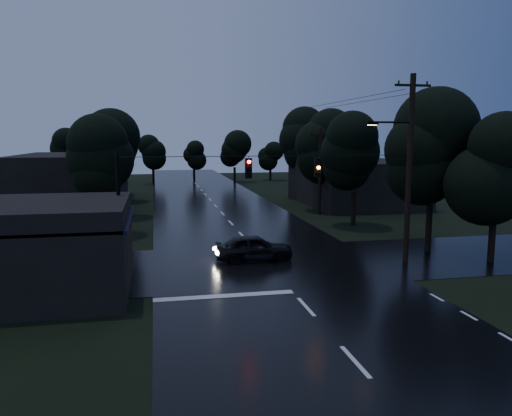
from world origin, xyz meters
name	(u,v)px	position (x,y,z in m)	size (l,w,h in m)	color
ground	(355,362)	(0.00, 0.00, 0.00)	(160.00, 160.00, 0.00)	black
main_road	(222,214)	(0.00, 30.00, 0.00)	(12.00, 120.00, 0.02)	black
cross_street	(267,264)	(0.00, 12.00, 0.00)	(60.00, 9.00, 0.02)	black
building_far_right	(354,182)	(14.00, 34.00, 2.20)	(10.00, 14.00, 4.40)	black
building_far_left	(73,179)	(-14.00, 40.00, 2.50)	(10.00, 16.00, 5.00)	black
utility_pole_main	(408,165)	(7.41, 11.00, 5.26)	(3.50, 0.30, 10.00)	black
utility_pole_far	(320,170)	(8.30, 28.00, 3.88)	(2.00, 0.30, 7.50)	black
anchor_pole_left	(119,216)	(-7.50, 11.00, 3.00)	(0.18, 0.18, 6.00)	black
span_signals	(283,167)	(0.56, 10.99, 5.24)	(15.00, 0.37, 1.12)	black
tree_corner_near	(432,150)	(10.00, 13.00, 5.99)	(4.48, 4.48, 9.44)	black
tree_corner_far	(497,166)	(12.00, 10.00, 5.24)	(3.92, 3.92, 8.26)	black
tree_left_a	(106,159)	(-9.00, 22.00, 5.24)	(3.92, 3.92, 8.26)	black
tree_left_b	(107,151)	(-9.60, 30.00, 5.62)	(4.20, 4.20, 8.85)	black
tree_left_c	(110,144)	(-10.20, 40.00, 5.99)	(4.48, 4.48, 9.44)	black
tree_right_a	(355,152)	(9.00, 22.00, 5.62)	(4.20, 4.20, 8.85)	black
tree_right_b	(327,145)	(9.60, 30.00, 5.99)	(4.48, 4.48, 9.44)	black
tree_right_c	(302,140)	(10.20, 40.00, 6.37)	(4.76, 4.76, 10.03)	black
car	(254,248)	(-0.56, 12.89, 0.73)	(1.71, 4.26, 1.45)	black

